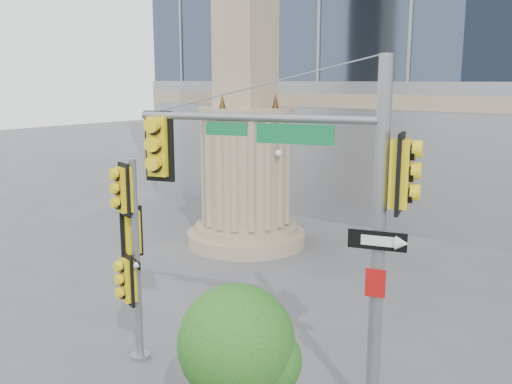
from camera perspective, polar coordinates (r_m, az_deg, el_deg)
The scene contains 4 objects.
monument at distance 20.68m, azimuth -1.03°, elevation 9.63°, with size 4.40×4.40×16.60m.
main_signal_pole at distance 10.10m, azimuth 5.70°, elevation -0.62°, with size 4.92×1.84×6.51m.
secondary_signal_pole at distance 12.47m, azimuth -12.45°, elevation -5.19°, with size 0.77×0.72×4.47m.
street_tree at distance 9.26m, azimuth -1.72°, elevation -15.35°, with size 1.91×1.86×2.97m.
Camera 1 is at (6.73, -7.29, 6.10)m, focal length 40.00 mm.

